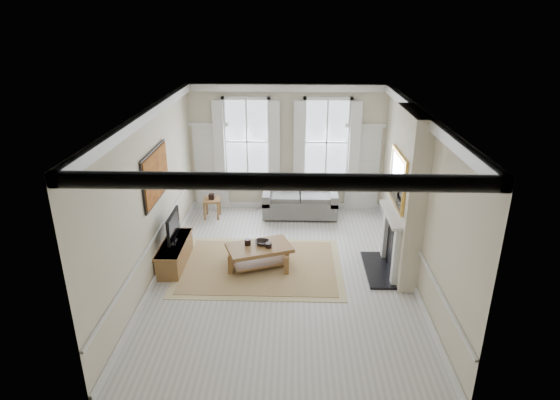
{
  "coord_description": "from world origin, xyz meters",
  "views": [
    {
      "loc": [
        0.19,
        -8.47,
        5.06
      ],
      "look_at": [
        -0.1,
        1.03,
        1.25
      ],
      "focal_mm": 30.0,
      "sensor_mm": 36.0,
      "label": 1
    }
  ],
  "objects_px": {
    "coffee_table": "(259,250)",
    "tv_stand": "(175,254)",
    "sofa": "(300,202)",
    "side_table": "(212,203)"
  },
  "relations": [
    {
      "from": "tv_stand",
      "to": "sofa",
      "type": "bearing_deg",
      "value": 45.66
    },
    {
      "from": "coffee_table",
      "to": "side_table",
      "type": "bearing_deg",
      "value": 98.51
    },
    {
      "from": "sofa",
      "to": "tv_stand",
      "type": "xyz_separation_m",
      "value": [
        -2.71,
        -2.77,
        -0.11
      ]
    },
    {
      "from": "sofa",
      "to": "tv_stand",
      "type": "height_order",
      "value": "sofa"
    },
    {
      "from": "side_table",
      "to": "coffee_table",
      "type": "bearing_deg",
      "value": -60.84
    },
    {
      "from": "side_table",
      "to": "tv_stand",
      "type": "relative_size",
      "value": 0.36
    },
    {
      "from": "coffee_table",
      "to": "tv_stand",
      "type": "distance_m",
      "value": 1.83
    },
    {
      "from": "sofa",
      "to": "tv_stand",
      "type": "relative_size",
      "value": 1.34
    },
    {
      "from": "sofa",
      "to": "side_table",
      "type": "bearing_deg",
      "value": -174.05
    },
    {
      "from": "coffee_table",
      "to": "tv_stand",
      "type": "height_order",
      "value": "tv_stand"
    }
  ]
}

